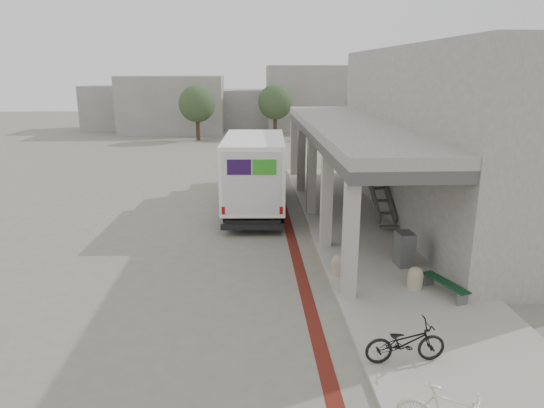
{
  "coord_description": "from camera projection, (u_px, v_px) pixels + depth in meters",
  "views": [
    {
      "loc": [
        -0.59,
        -15.51,
        6.12
      ],
      "look_at": [
        0.23,
        0.69,
        1.6
      ],
      "focal_mm": 32.0,
      "sensor_mm": 36.0,
      "label": 1
    }
  ],
  "objects": [
    {
      "name": "bollard_far",
      "position": [
        339.0,
        265.0,
        14.59
      ],
      "size": [
        0.43,
        0.43,
        0.64
      ],
      "color": "tan",
      "rests_on": "sidewalk"
    },
    {
      "name": "tree_mid",
      "position": [
        275.0,
        102.0,
        44.7
      ],
      "size": [
        3.2,
        3.2,
        4.8
      ],
      "color": "#38281C",
      "rests_on": "ground"
    },
    {
      "name": "bike_lane_stripe",
      "position": [
        290.0,
        235.0,
        18.56
      ],
      "size": [
        0.35,
        40.0,
        0.01
      ],
      "primitive_type": "cube",
      "color": "#551811",
      "rests_on": "ground"
    },
    {
      "name": "distant_backdrop",
      "position": [
        225.0,
        103.0,
        50.25
      ],
      "size": [
        28.0,
        10.0,
        6.5
      ],
      "color": "gray",
      "rests_on": "ground"
    },
    {
      "name": "ground",
      "position": [
        266.0,
        254.0,
        16.59
      ],
      "size": [
        120.0,
        120.0,
        0.0
      ],
      "primitive_type": "plane",
      "color": "slate",
      "rests_on": "ground"
    },
    {
      "name": "fedex_truck",
      "position": [
        255.0,
        170.0,
        21.57
      ],
      "size": [
        2.81,
        8.02,
        3.38
      ],
      "rotation": [
        0.0,
        0.0,
        -0.04
      ],
      "color": "black",
      "rests_on": "ground"
    },
    {
      "name": "utility_cabinet",
      "position": [
        404.0,
        249.0,
        15.25
      ],
      "size": [
        0.54,
        0.69,
        1.08
      ],
      "primitive_type": "cube",
      "rotation": [
        0.0,
        0.0,
        0.09
      ],
      "color": "slate",
      "rests_on": "sidewalk"
    },
    {
      "name": "tree_left",
      "position": [
        197.0,
        104.0,
        42.43
      ],
      "size": [
        3.2,
        3.2,
        4.8
      ],
      "color": "#38281C",
      "rests_on": "ground"
    },
    {
      "name": "sidewalk",
      "position": [
        382.0,
        251.0,
        16.77
      ],
      "size": [
        4.4,
        28.0,
        0.12
      ],
      "primitive_type": "cube",
      "color": "#9F9A8F",
      "rests_on": "ground"
    },
    {
      "name": "bench",
      "position": [
        445.0,
        285.0,
        13.31
      ],
      "size": [
        0.85,
        1.62,
        0.37
      ],
      "rotation": [
        0.0,
        0.0,
        0.33
      ],
      "color": "slate",
      "rests_on": "sidewalk"
    },
    {
      "name": "tree_right",
      "position": [
        363.0,
        103.0,
        44.12
      ],
      "size": [
        3.2,
        3.2,
        4.8
      ],
      "color": "#38281C",
      "rests_on": "ground"
    },
    {
      "name": "bicycle_black",
      "position": [
        405.0,
        342.0,
        10.2
      ],
      "size": [
        1.77,
        0.72,
        0.91
      ],
      "primitive_type": "imported",
      "rotation": [
        0.0,
        0.0,
        1.64
      ],
      "color": "black",
      "rests_on": "sidewalk"
    },
    {
      "name": "transit_building",
      "position": [
        424.0,
        136.0,
        20.34
      ],
      "size": [
        7.6,
        17.0,
        7.0
      ],
      "color": "gray",
      "rests_on": "ground"
    },
    {
      "name": "bollard_near",
      "position": [
        415.0,
        278.0,
        13.67
      ],
      "size": [
        0.43,
        0.43,
        0.64
      ],
      "color": "tan",
      "rests_on": "sidewalk"
    }
  ]
}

